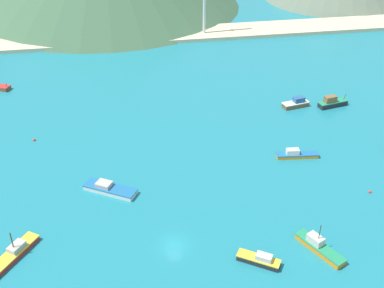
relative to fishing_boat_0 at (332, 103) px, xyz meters
The scene contains 11 objects.
ground 49.41m from the fishing_boat_0, 163.80° to the right, with size 260.00×280.00×0.50m.
fishing_boat_0 is the anchor object (origin of this frame).
fishing_boat_1 85.24m from the fishing_boat_0, 150.41° to the right, with size 8.40×10.53×4.93m.
fishing_boat_2 60.84m from the fishing_boat_0, 124.31° to the right, with size 7.06×5.56×2.02m.
fishing_boat_5 9.25m from the fishing_boat_0, behind, with size 7.22×3.75×2.58m.
fishing_boat_6 63.66m from the fishing_boat_0, 155.27° to the right, with size 10.78×8.24×1.82m.
fishing_boat_7 27.46m from the fishing_boat_0, 129.31° to the right, with size 9.35×2.91×2.04m.
fishing_boat_10 54.51m from the fishing_boat_0, 115.67° to the right, with size 6.24×9.53×5.32m.
buoy_0 36.55m from the fishing_boat_0, 101.93° to the right, with size 0.65×0.65×0.65m.
buoy_1 74.45m from the fishing_boat_0, behind, with size 0.68×0.68×0.68m.
beach_strip 76.25m from the fishing_boat_0, 128.47° to the left, with size 247.00×14.57×1.20m, color beige.
Camera 1 is at (-7.62, -61.74, 58.97)m, focal length 46.03 mm.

